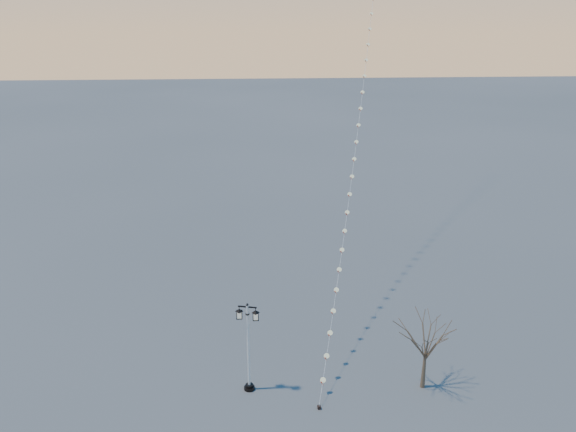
{
  "coord_description": "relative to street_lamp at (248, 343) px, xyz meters",
  "views": [
    {
      "loc": [
        -2.48,
        -27.29,
        21.92
      ],
      "look_at": [
        -0.39,
        7.87,
        9.1
      ],
      "focal_mm": 37.39,
      "sensor_mm": 36.0,
      "label": 1
    }
  ],
  "objects": [
    {
      "name": "ground",
      "position": [
        2.99,
        -2.8,
        -3.18
      ],
      "size": [
        300.0,
        300.0,
        0.0
      ],
      "primitive_type": "plane",
      "color": "#515253",
      "rests_on": "ground"
    },
    {
      "name": "bare_tree",
      "position": [
        10.35,
        -0.38,
        -0.18
      ],
      "size": [
        2.6,
        2.6,
        4.32
      ],
      "rotation": [
        0.0,
        0.0,
        0.05
      ],
      "color": "brown",
      "rests_on": "ground"
    },
    {
      "name": "street_lamp",
      "position": [
        0.0,
        0.0,
        0.0
      ],
      "size": [
        1.43,
        0.73,
        5.74
      ],
      "rotation": [
        0.0,
        0.0,
        -0.24
      ],
      "color": "black",
      "rests_on": "ground"
    },
    {
      "name": "kite_train",
      "position": [
        9.89,
        20.82,
        14.67
      ],
      "size": [
        12.47,
        46.35,
        35.87
      ],
      "rotation": [
        0.0,
        0.0,
        0.29
      ],
      "color": "black",
      "rests_on": "ground"
    }
  ]
}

